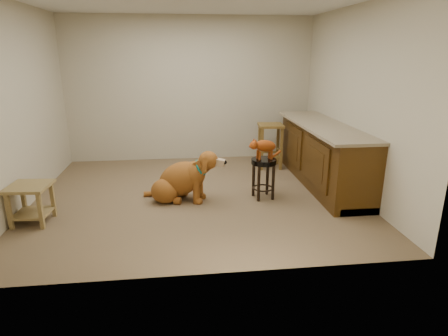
{
  "coord_description": "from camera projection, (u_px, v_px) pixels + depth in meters",
  "views": [
    {
      "loc": [
        -0.21,
        -5.02,
        1.97
      ],
      "look_at": [
        0.37,
        -0.16,
        0.45
      ],
      "focal_mm": 30.0,
      "sensor_mm": 36.0,
      "label": 1
    }
  ],
  "objects": [
    {
      "name": "cabinet_run",
      "position": [
        322.0,
        156.0,
        5.74
      ],
      "size": [
        0.7,
        2.56,
        0.94
      ],
      "color": "#452A0C",
      "rests_on": "ground"
    },
    {
      "name": "side_table",
      "position": [
        31.0,
        198.0,
        4.43
      ],
      "size": [
        0.5,
        0.5,
        0.48
      ],
      "rotation": [
        0.0,
        0.0,
        -0.08
      ],
      "color": "olive",
      "rests_on": "ground"
    },
    {
      "name": "wood_stool",
      "position": [
        270.0,
        145.0,
        6.58
      ],
      "size": [
        0.45,
        0.45,
        0.77
      ],
      "rotation": [
        0.0,
        0.0,
        -0.07
      ],
      "color": "brown",
      "rests_on": "ground"
    },
    {
      "name": "golden_retriever",
      "position": [
        181.0,
        180.0,
        5.14
      ],
      "size": [
        1.15,
        0.71,
        0.77
      ],
      "rotation": [
        0.0,
        0.0,
        -0.31
      ],
      "color": "brown",
      "rests_on": "ground"
    },
    {
      "name": "tabby_kitten",
      "position": [
        263.0,
        147.0,
        5.07
      ],
      "size": [
        0.5,
        0.25,
        0.32
      ],
      "rotation": [
        0.0,
        0.0,
        0.15
      ],
      "color": "#8B360D",
      "rests_on": "padded_stool"
    },
    {
      "name": "padded_stool",
      "position": [
        263.0,
        170.0,
        5.17
      ],
      "size": [
        0.35,
        0.35,
        0.57
      ],
      "rotation": [
        0.0,
        0.0,
        0.15
      ],
      "color": "black",
      "rests_on": "ground"
    },
    {
      "name": "floor",
      "position": [
        197.0,
        195.0,
        5.37
      ],
      "size": [
        4.5,
        4.0,
        0.01
      ],
      "primitive_type": "cube",
      "color": "brown",
      "rests_on": "ground"
    },
    {
      "name": "room_shell",
      "position": [
        195.0,
        76.0,
        4.87
      ],
      "size": [
        4.54,
        4.04,
        2.62
      ],
      "color": "#B7AE94",
      "rests_on": "ground"
    }
  ]
}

